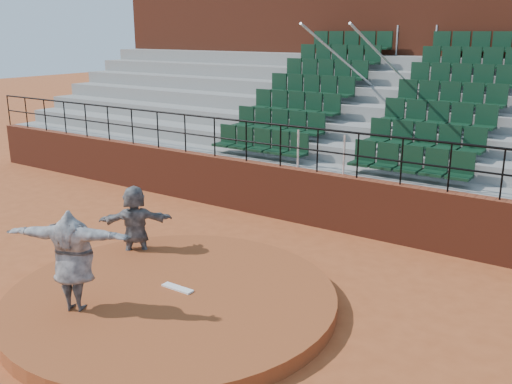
# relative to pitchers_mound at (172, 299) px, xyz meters

# --- Properties ---
(ground) EXTENTS (90.00, 90.00, 0.00)m
(ground) POSITION_rel_pitchers_mound_xyz_m (0.00, 0.00, -0.12)
(ground) COLOR #A94F26
(ground) RESTS_ON ground
(pitchers_mound) EXTENTS (5.50, 5.50, 0.25)m
(pitchers_mound) POSITION_rel_pitchers_mound_xyz_m (0.00, 0.00, 0.00)
(pitchers_mound) COLOR #964621
(pitchers_mound) RESTS_ON ground
(pitching_rubber) EXTENTS (0.60, 0.15, 0.03)m
(pitching_rubber) POSITION_rel_pitchers_mound_xyz_m (0.00, 0.15, 0.14)
(pitching_rubber) COLOR white
(pitching_rubber) RESTS_ON pitchers_mound
(boundary_wall) EXTENTS (24.00, 0.30, 1.30)m
(boundary_wall) POSITION_rel_pitchers_mound_xyz_m (0.00, 5.00, 0.53)
(boundary_wall) COLOR maroon
(boundary_wall) RESTS_ON ground
(wall_railing) EXTENTS (24.04, 0.05, 1.03)m
(wall_railing) POSITION_rel_pitchers_mound_xyz_m (0.00, 5.00, 1.90)
(wall_railing) COLOR black
(wall_railing) RESTS_ON boundary_wall
(seating_deck) EXTENTS (24.00, 5.97, 4.63)m
(seating_deck) POSITION_rel_pitchers_mound_xyz_m (0.00, 8.65, 1.31)
(seating_deck) COLOR gray
(seating_deck) RESTS_ON ground
(press_box_facade) EXTENTS (24.00, 3.00, 7.10)m
(press_box_facade) POSITION_rel_pitchers_mound_xyz_m (0.00, 12.60, 3.43)
(press_box_facade) COLOR maroon
(press_box_facade) RESTS_ON ground
(pitcher) EXTENTS (2.04, 1.32, 1.62)m
(pitcher) POSITION_rel_pitchers_mound_xyz_m (-0.84, -1.26, 0.94)
(pitcher) COLOR black
(pitcher) RESTS_ON pitchers_mound
(fielder) EXTENTS (1.38, 1.31, 1.56)m
(fielder) POSITION_rel_pitchers_mound_xyz_m (-1.91, 1.07, 0.65)
(fielder) COLOR black
(fielder) RESTS_ON ground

